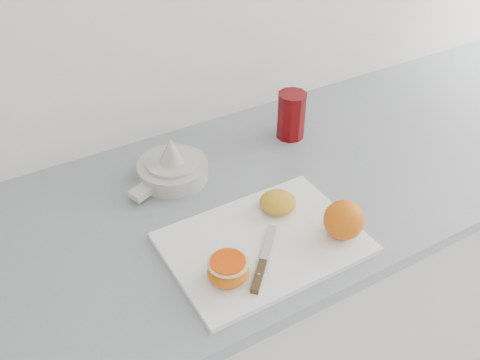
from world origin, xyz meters
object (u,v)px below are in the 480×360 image
at_px(cutting_board, 264,243).
at_px(citrus_juicer, 172,168).
at_px(red_tumbler, 291,117).
at_px(counter, 250,319).
at_px(half_orange, 228,270).

distance_m(cutting_board, citrus_juicer, 0.29).
bearing_deg(citrus_juicer, cutting_board, -77.65).
bearing_deg(red_tumbler, counter, -144.93).
bearing_deg(red_tumbler, citrus_juicer, -177.80).
relative_size(counter, half_orange, 34.46).
distance_m(counter, citrus_juicer, 0.51).
bearing_deg(half_orange, counter, 49.74).
xyz_separation_m(counter, half_orange, (-0.18, -0.21, 0.48)).
distance_m(counter, red_tumbler, 0.55).
bearing_deg(citrus_juicer, red_tumbler, 2.20).
relative_size(half_orange, citrus_juicer, 0.38).
bearing_deg(counter, red_tumbler, 35.07).
relative_size(cutting_board, citrus_juicer, 1.87).
xyz_separation_m(counter, citrus_juicer, (-0.13, 0.12, 0.47)).
bearing_deg(cutting_board, citrus_juicer, 102.35).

